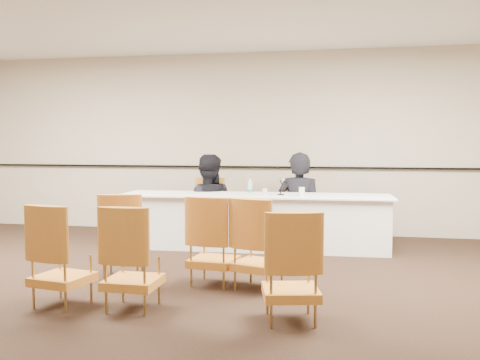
{
  "coord_description": "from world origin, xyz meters",
  "views": [
    {
      "loc": [
        1.63,
        -4.82,
        1.5
      ],
      "look_at": [
        0.15,
        2.6,
        0.97
      ],
      "focal_mm": 40.0,
      "sensor_mm": 36.0,
      "label": 1
    }
  ],
  "objects_px": {
    "aud_chair_front_left": "(123,235)",
    "aud_chair_back_mid": "(133,257)",
    "water_bottle": "(250,187)",
    "aud_chair_back_right": "(291,266)",
    "microphone": "(281,186)",
    "panel_table": "(255,221)",
    "panelist_second": "(207,212)",
    "aud_chair_front_right": "(259,243)",
    "panelist_main": "(299,216)",
    "aud_chair_back_left": "(62,255)",
    "panelist_main_chair": "(299,211)",
    "panelist_second_chair": "(207,209)",
    "aud_chair_front_mid": "(213,240)",
    "drinking_glass": "(265,192)",
    "coffee_cup": "(302,192)"
  },
  "relations": [
    {
      "from": "aud_chair_front_left",
      "to": "aud_chair_back_mid",
      "type": "bearing_deg",
      "value": -75.79
    },
    {
      "from": "water_bottle",
      "to": "aud_chair_back_right",
      "type": "bearing_deg",
      "value": -73.36
    },
    {
      "from": "microphone",
      "to": "aud_chair_back_mid",
      "type": "relative_size",
      "value": 0.26
    },
    {
      "from": "panel_table",
      "to": "panelist_second",
      "type": "height_order",
      "value": "panelist_second"
    },
    {
      "from": "aud_chair_front_right",
      "to": "aud_chair_back_mid",
      "type": "bearing_deg",
      "value": -122.61
    },
    {
      "from": "panelist_main",
      "to": "aud_chair_back_left",
      "type": "distance_m",
      "value": 4.05
    },
    {
      "from": "aud_chair_back_mid",
      "to": "aud_chair_back_right",
      "type": "relative_size",
      "value": 1.0
    },
    {
      "from": "panelist_main_chair",
      "to": "microphone",
      "type": "height_order",
      "value": "microphone"
    },
    {
      "from": "panel_table",
      "to": "aud_chair_back_left",
      "type": "bearing_deg",
      "value": -115.6
    },
    {
      "from": "panelist_second_chair",
      "to": "water_bottle",
      "type": "distance_m",
      "value": 1.09
    },
    {
      "from": "panel_table",
      "to": "aud_chair_back_left",
      "type": "relative_size",
      "value": 4.04
    },
    {
      "from": "panel_table",
      "to": "aud_chair_front_mid",
      "type": "height_order",
      "value": "aud_chair_front_mid"
    },
    {
      "from": "aud_chair_front_left",
      "to": "drinking_glass",
      "type": "bearing_deg",
      "value": 40.98
    },
    {
      "from": "panel_table",
      "to": "panelist_second_chair",
      "type": "height_order",
      "value": "panelist_second_chair"
    },
    {
      "from": "panel_table",
      "to": "microphone",
      "type": "bearing_deg",
      "value": -9.57
    },
    {
      "from": "coffee_cup",
      "to": "aud_chair_front_mid",
      "type": "xyz_separation_m",
      "value": [
        -0.77,
        -1.89,
        -0.36
      ]
    },
    {
      "from": "panelist_main",
      "to": "aud_chair_back_right",
      "type": "bearing_deg",
      "value": 100.23
    },
    {
      "from": "aud_chair_front_mid",
      "to": "microphone",
      "type": "bearing_deg",
      "value": 83.74
    },
    {
      "from": "water_bottle",
      "to": "aud_chair_front_left",
      "type": "xyz_separation_m",
      "value": [
        -1.11,
        -1.83,
        -0.41
      ]
    },
    {
      "from": "panelist_second",
      "to": "aud_chair_front_left",
      "type": "relative_size",
      "value": 1.87
    },
    {
      "from": "microphone",
      "to": "drinking_glass",
      "type": "bearing_deg",
      "value": -158.54
    },
    {
      "from": "microphone",
      "to": "aud_chair_front_mid",
      "type": "height_order",
      "value": "microphone"
    },
    {
      "from": "panelist_main",
      "to": "drinking_glass",
      "type": "height_order",
      "value": "panelist_main"
    },
    {
      "from": "microphone",
      "to": "coffee_cup",
      "type": "xyz_separation_m",
      "value": [
        0.3,
        -0.09,
        -0.06
      ]
    },
    {
      "from": "drinking_glass",
      "to": "aud_chair_back_mid",
      "type": "relative_size",
      "value": 0.11
    },
    {
      "from": "aud_chair_front_right",
      "to": "aud_chair_back_left",
      "type": "distance_m",
      "value": 1.91
    },
    {
      "from": "microphone",
      "to": "aud_chair_back_left",
      "type": "height_order",
      "value": "microphone"
    },
    {
      "from": "panelist_main",
      "to": "drinking_glass",
      "type": "relative_size",
      "value": 19.24
    },
    {
      "from": "panelist_main_chair",
      "to": "microphone",
      "type": "distance_m",
      "value": 0.79
    },
    {
      "from": "panelist_second",
      "to": "drinking_glass",
      "type": "xyz_separation_m",
      "value": [
        1.0,
        -0.63,
        0.38
      ]
    },
    {
      "from": "water_bottle",
      "to": "coffee_cup",
      "type": "relative_size",
      "value": 1.79
    },
    {
      "from": "aud_chair_back_left",
      "to": "drinking_glass",
      "type": "bearing_deg",
      "value": 74.07
    },
    {
      "from": "panelist_main_chair",
      "to": "aud_chair_front_left",
      "type": "height_order",
      "value": "same"
    },
    {
      "from": "water_bottle",
      "to": "drinking_glass",
      "type": "xyz_separation_m",
      "value": [
        0.21,
        0.01,
        -0.06
      ]
    },
    {
      "from": "panelist_main",
      "to": "aud_chair_back_right",
      "type": "distance_m",
      "value": 3.64
    },
    {
      "from": "water_bottle",
      "to": "aud_chair_front_right",
      "type": "xyz_separation_m",
      "value": [
        0.45,
        -2.0,
        -0.41
      ]
    },
    {
      "from": "panelist_main_chair",
      "to": "aud_chair_back_left",
      "type": "xyz_separation_m",
      "value": [
        -1.87,
        -3.6,
        0.0
      ]
    },
    {
      "from": "aud_chair_front_left",
      "to": "aud_chair_back_mid",
      "type": "xyz_separation_m",
      "value": [
        0.55,
        -1.05,
        0.0
      ]
    },
    {
      "from": "microphone",
      "to": "aud_chair_front_mid",
      "type": "relative_size",
      "value": 0.26
    },
    {
      "from": "panelist_main",
      "to": "panelist_second_chair",
      "type": "bearing_deg",
      "value": 8.77
    },
    {
      "from": "aud_chair_front_left",
      "to": "microphone",
      "type": "bearing_deg",
      "value": 37.47
    },
    {
      "from": "panelist_main",
      "to": "aud_chair_back_left",
      "type": "xyz_separation_m",
      "value": [
        -1.87,
        -3.6,
        0.07
      ]
    },
    {
      "from": "panelist_second",
      "to": "aud_chair_front_left",
      "type": "height_order",
      "value": "panelist_second"
    },
    {
      "from": "drinking_glass",
      "to": "aud_chair_front_right",
      "type": "distance_m",
      "value": 2.06
    },
    {
      "from": "panelist_second",
      "to": "aud_chair_back_left",
      "type": "height_order",
      "value": "panelist_second"
    },
    {
      "from": "coffee_cup",
      "to": "aud_chair_back_mid",
      "type": "bearing_deg",
      "value": -114.26
    },
    {
      "from": "water_bottle",
      "to": "aud_chair_front_left",
      "type": "height_order",
      "value": "water_bottle"
    },
    {
      "from": "panel_table",
      "to": "panelist_main_chair",
      "type": "xyz_separation_m",
      "value": [
        0.58,
        0.59,
        0.09
      ]
    },
    {
      "from": "drinking_glass",
      "to": "aud_chair_back_right",
      "type": "distance_m",
      "value": 3.04
    },
    {
      "from": "panelist_second",
      "to": "aud_chair_front_left",
      "type": "xyz_separation_m",
      "value": [
        -0.32,
        -2.46,
        0.04
      ]
    }
  ]
}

